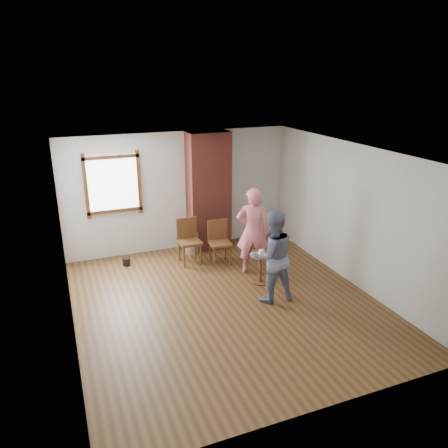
{
  "coord_description": "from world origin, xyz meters",
  "views": [
    {
      "loc": [
        -2.51,
        -6.19,
        3.82
      ],
      "look_at": [
        0.28,
        0.8,
        1.15
      ],
      "focal_mm": 35.0,
      "sensor_mm": 36.0,
      "label": 1
    }
  ],
  "objects_px": {
    "side_table": "(261,264)",
    "man": "(272,256)",
    "person_pink": "(253,231)",
    "dining_chair_left": "(188,238)",
    "dining_chair_right": "(219,240)",
    "stoneware_crock": "(191,241)"
  },
  "relations": [
    {
      "from": "stoneware_crock",
      "to": "dining_chair_right",
      "type": "distance_m",
      "value": 0.89
    },
    {
      "from": "dining_chair_left",
      "to": "person_pink",
      "type": "distance_m",
      "value": 1.44
    },
    {
      "from": "man",
      "to": "dining_chair_right",
      "type": "bearing_deg",
      "value": -77.46
    },
    {
      "from": "person_pink",
      "to": "man",
      "type": "bearing_deg",
      "value": 108.19
    },
    {
      "from": "stoneware_crock",
      "to": "side_table",
      "type": "distance_m",
      "value": 2.09
    },
    {
      "from": "man",
      "to": "person_pink",
      "type": "bearing_deg",
      "value": -94.07
    },
    {
      "from": "stoneware_crock",
      "to": "dining_chair_left",
      "type": "xyz_separation_m",
      "value": [
        -0.21,
        -0.51,
        0.28
      ]
    },
    {
      "from": "dining_chair_right",
      "to": "side_table",
      "type": "distance_m",
      "value": 1.25
    },
    {
      "from": "stoneware_crock",
      "to": "man",
      "type": "bearing_deg",
      "value": -75.93
    },
    {
      "from": "stoneware_crock",
      "to": "dining_chair_right",
      "type": "xyz_separation_m",
      "value": [
        0.37,
        -0.76,
        0.26
      ]
    },
    {
      "from": "side_table",
      "to": "man",
      "type": "bearing_deg",
      "value": -99.11
    },
    {
      "from": "side_table",
      "to": "man",
      "type": "height_order",
      "value": "man"
    },
    {
      "from": "side_table",
      "to": "man",
      "type": "distance_m",
      "value": 0.75
    },
    {
      "from": "man",
      "to": "person_pink",
      "type": "xyz_separation_m",
      "value": [
        0.15,
        1.09,
        0.05
      ]
    },
    {
      "from": "dining_chair_left",
      "to": "side_table",
      "type": "relative_size",
      "value": 1.56
    },
    {
      "from": "stoneware_crock",
      "to": "side_table",
      "type": "height_order",
      "value": "side_table"
    },
    {
      "from": "dining_chair_left",
      "to": "man",
      "type": "height_order",
      "value": "man"
    },
    {
      "from": "stoneware_crock",
      "to": "person_pink",
      "type": "relative_size",
      "value": 0.28
    },
    {
      "from": "man",
      "to": "person_pink",
      "type": "relative_size",
      "value": 0.94
    },
    {
      "from": "dining_chair_right",
      "to": "stoneware_crock",
      "type": "bearing_deg",
      "value": 120.76
    },
    {
      "from": "stoneware_crock",
      "to": "man",
      "type": "height_order",
      "value": "man"
    },
    {
      "from": "person_pink",
      "to": "dining_chair_left",
      "type": "bearing_deg",
      "value": -17.7
    }
  ]
}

